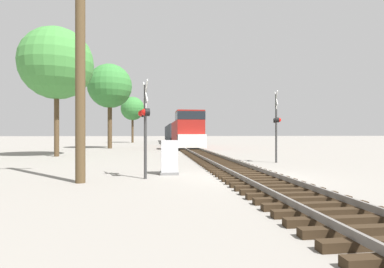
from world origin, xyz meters
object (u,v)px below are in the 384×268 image
relay_cabinet (169,158)px  utility_pole (80,47)px  tree_deep_background (133,109)px  tree_far_right (57,64)px  freight_train (177,133)px  crossing_signal_near (145,119)px  tree_mid_background (110,86)px  crossing_signal_far (277,122)px

relay_cabinet → utility_pole: utility_pole is taller
tree_deep_background → tree_far_right: bearing=-95.2°
freight_train → tree_deep_background: 11.72m
freight_train → tree_deep_background: (-8.22, 6.84, 4.80)m
crossing_signal_near → utility_pole: size_ratio=0.40×
crossing_signal_near → tree_mid_background: size_ratio=0.38×
crossing_signal_near → utility_pole: (-2.28, -0.67, 2.56)m
tree_mid_background → tree_deep_background: tree_mid_background is taller
utility_pole → relay_cabinet: bearing=29.1°
crossing_signal_near → utility_pole: bearing=-86.0°
freight_train → crossing_signal_near: freight_train is taller
relay_cabinet → tree_far_right: bearing=126.1°
utility_pole → tree_mid_background: size_ratio=0.96×
crossing_signal_near → relay_cabinet: crossing_signal_near is taller
utility_pole → tree_mid_background: bearing=96.1°
crossing_signal_near → relay_cabinet: bearing=126.3°
utility_pole → tree_deep_background: 48.31m
tree_far_right → relay_cabinet: bearing=-53.9°
freight_train → tree_far_right: 30.94m
utility_pole → tree_far_right: bearing=110.6°
freight_train → tree_mid_background: 19.24m
crossing_signal_near → tree_deep_background: tree_deep_background is taller
relay_cabinet → tree_deep_background: tree_deep_background is taller
relay_cabinet → utility_pole: (-3.30, -1.84, 4.18)m
relay_cabinet → tree_deep_background: (-5.08, 46.40, 5.91)m
crossing_signal_far → tree_far_right: (-15.02, 6.83, 4.75)m
freight_train → crossing_signal_far: (3.63, -35.08, 0.63)m
crossing_signal_near → relay_cabinet: size_ratio=2.60×
tree_far_right → freight_train: bearing=68.0°
tree_deep_background → crossing_signal_far: bearing=-74.2°
utility_pole → tree_mid_background: tree_mid_background is taller
crossing_signal_near → utility_pole: utility_pole is taller
tree_mid_background → crossing_signal_far: bearing=-56.2°
tree_far_right → tree_deep_background: 35.24m
utility_pole → freight_train: bearing=81.2°
relay_cabinet → crossing_signal_near: bearing=-131.2°
freight_train → relay_cabinet: (-3.14, -39.56, -1.11)m
relay_cabinet → tree_deep_background: 47.05m
relay_cabinet → utility_pole: bearing=-150.9°
tree_mid_background → tree_deep_background: (0.96, 22.80, -0.78)m
crossing_signal_far → tree_deep_background: size_ratio=0.49×
tree_mid_background → tree_far_right: bearing=-100.2°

